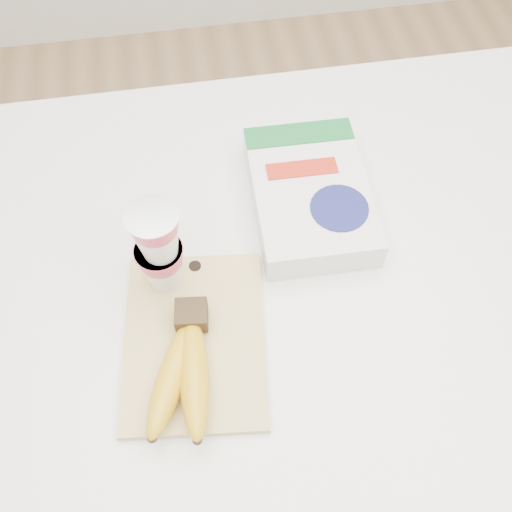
{
  "coord_description": "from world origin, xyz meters",
  "views": [
    {
      "loc": [
        -0.1,
        -0.49,
        1.8
      ],
      "look_at": [
        -0.03,
        -0.02,
        1.04
      ],
      "focal_mm": 40.0,
      "sensor_mm": 36.0,
      "label": 1
    }
  ],
  "objects": [
    {
      "name": "room",
      "position": [
        0.0,
        0.0,
        1.35
      ],
      "size": [
        4.0,
        4.0,
        4.0
      ],
      "color": "tan",
      "rests_on": "ground"
    },
    {
      "name": "table",
      "position": [
        0.0,
        0.0,
        0.5
      ],
      "size": [
        1.33,
        0.89,
        1.0
      ],
      "primitive_type": "cube",
      "color": "white",
      "rests_on": "ground"
    },
    {
      "name": "cutting_board",
      "position": [
        -0.14,
        -0.13,
        1.01
      ],
      "size": [
        0.24,
        0.31,
        0.01
      ],
      "primitive_type": "cube",
      "rotation": [
        0.0,
        0.0,
        -0.11
      ],
      "color": "#E0CC7B",
      "rests_on": "table"
    },
    {
      "name": "bananas",
      "position": [
        -0.16,
        -0.19,
        1.04
      ],
      "size": [
        0.12,
        0.22,
        0.06
      ],
      "color": "#382816",
      "rests_on": "cutting_board"
    },
    {
      "name": "yogurt_stack",
      "position": [
        -0.17,
        -0.02,
        1.11
      ],
      "size": [
        0.08,
        0.08,
        0.18
      ],
      "color": "white",
      "rests_on": "cutting_board"
    },
    {
      "name": "cereal_box",
      "position": [
        0.09,
        0.09,
        1.03
      ],
      "size": [
        0.2,
        0.29,
        0.06
      ],
      "rotation": [
        0.0,
        0.0,
        -0.02
      ],
      "color": "white",
      "rests_on": "table"
    }
  ]
}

